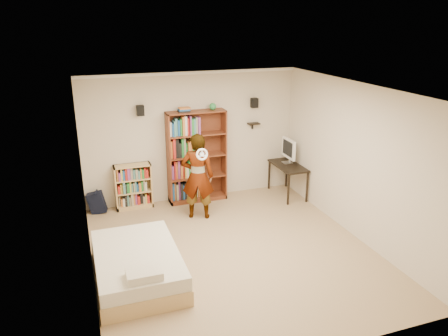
{
  "coord_description": "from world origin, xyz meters",
  "views": [
    {
      "loc": [
        -2.26,
        -6.02,
        3.72
      ],
      "look_at": [
        0.04,
        0.6,
        1.28
      ],
      "focal_mm": 35.0,
      "sensor_mm": 36.0,
      "label": 1
    }
  ],
  "objects_px": {
    "tall_bookshelf": "(197,157)",
    "computer_desk": "(287,180)",
    "person": "(198,176)",
    "low_bookshelf": "(133,186)",
    "daybed": "(137,262)"
  },
  "relations": [
    {
      "from": "computer_desk",
      "to": "low_bookshelf",
      "type": "bearing_deg",
      "value": 172.46
    },
    {
      "from": "tall_bookshelf",
      "to": "daybed",
      "type": "relative_size",
      "value": 1.03
    },
    {
      "from": "low_bookshelf",
      "to": "daybed",
      "type": "distance_m",
      "value": 2.64
    },
    {
      "from": "low_bookshelf",
      "to": "person",
      "type": "bearing_deg",
      "value": -37.66
    },
    {
      "from": "tall_bookshelf",
      "to": "computer_desk",
      "type": "xyz_separation_m",
      "value": [
        1.93,
        -0.39,
        -0.62
      ]
    },
    {
      "from": "computer_desk",
      "to": "tall_bookshelf",
      "type": "bearing_deg",
      "value": 168.48
    },
    {
      "from": "computer_desk",
      "to": "daybed",
      "type": "bearing_deg",
      "value": -148.71
    },
    {
      "from": "tall_bookshelf",
      "to": "low_bookshelf",
      "type": "relative_size",
      "value": 2.09
    },
    {
      "from": "computer_desk",
      "to": "daybed",
      "type": "distance_m",
      "value": 4.21
    },
    {
      "from": "daybed",
      "to": "person",
      "type": "distance_m",
      "value": 2.34
    },
    {
      "from": "tall_bookshelf",
      "to": "low_bookshelf",
      "type": "bearing_deg",
      "value": 178.32
    },
    {
      "from": "daybed",
      "to": "person",
      "type": "relative_size",
      "value": 1.11
    },
    {
      "from": "computer_desk",
      "to": "person",
      "type": "bearing_deg",
      "value": -168.69
    },
    {
      "from": "tall_bookshelf",
      "to": "person",
      "type": "distance_m",
      "value": 0.86
    },
    {
      "from": "computer_desk",
      "to": "person",
      "type": "distance_m",
      "value": 2.25
    }
  ]
}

